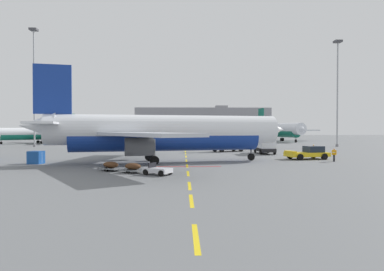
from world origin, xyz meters
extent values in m
plane|color=slate|center=(40.00, 40.00, 0.00)|extent=(400.00, 400.00, 0.00)
cube|color=yellow|center=(18.00, -5.00, 0.00)|extent=(0.24, 4.00, 0.01)
cube|color=yellow|center=(18.00, 2.35, 0.00)|extent=(0.24, 4.00, 0.01)
cube|color=yellow|center=(18.00, 7.99, 0.00)|extent=(0.24, 4.00, 0.01)
cube|color=yellow|center=(18.00, 15.47, 0.00)|extent=(0.24, 4.00, 0.01)
cube|color=yellow|center=(18.00, 22.83, 0.00)|extent=(0.24, 4.00, 0.01)
cube|color=yellow|center=(18.00, 29.71, 0.00)|extent=(0.24, 4.00, 0.01)
cube|color=yellow|center=(18.00, 36.94, 0.00)|extent=(0.24, 4.00, 0.01)
cube|color=yellow|center=(18.00, 43.68, 0.00)|extent=(0.24, 4.00, 0.01)
cube|color=yellow|center=(18.00, 49.54, 0.00)|extent=(0.24, 4.00, 0.01)
cube|color=yellow|center=(18.00, 56.99, 0.00)|extent=(0.24, 4.00, 0.01)
cube|color=yellow|center=(18.00, 64.43, 0.00)|extent=(0.24, 4.00, 0.01)
cube|color=yellow|center=(18.00, 71.77, 0.00)|extent=(0.24, 4.00, 0.01)
cube|color=yellow|center=(18.00, 78.76, 0.00)|extent=(0.24, 4.00, 0.01)
cube|color=yellow|center=(18.00, 84.39, 0.00)|extent=(0.24, 4.00, 0.01)
cube|color=#B21414|center=(18.00, 22.00, 0.00)|extent=(8.00, 0.40, 0.01)
cylinder|color=white|center=(15.39, 27.16, 4.30)|extent=(30.22, 10.16, 3.80)
cylinder|color=navy|center=(15.39, 27.16, 3.26)|extent=(24.68, 8.66, 3.50)
cone|color=white|center=(30.09, 30.38, 4.30)|extent=(4.22, 4.39, 3.72)
cone|color=white|center=(0.01, 23.79, 4.78)|extent=(4.79, 4.05, 3.23)
cube|color=#192333|center=(29.07, 30.16, 4.97)|extent=(2.17, 3.13, 0.60)
cube|color=navy|center=(1.72, 24.16, 9.20)|extent=(4.38, 1.29, 6.00)
cube|color=white|center=(0.35, 27.14, 5.06)|extent=(4.50, 6.94, 0.24)
cube|color=white|center=(1.72, 20.89, 5.06)|extent=(4.50, 6.94, 0.24)
cube|color=#B7BCC6|center=(9.69, 34.61, 3.83)|extent=(6.81, 17.45, 0.36)
cube|color=#B7BCC6|center=(13.33, 18.01, 3.83)|extent=(13.01, 16.99, 0.36)
cylinder|color=#4C4F54|center=(10.19, 31.65, 2.38)|extent=(3.58, 2.74, 2.10)
cylinder|color=black|center=(11.75, 31.99, 2.38)|extent=(0.50, 1.77, 1.79)
cylinder|color=#4C4F54|center=(12.54, 20.90, 2.38)|extent=(3.58, 2.74, 2.10)
cylinder|color=black|center=(14.11, 21.25, 2.38)|extent=(0.50, 1.77, 1.79)
cylinder|color=gray|center=(27.02, 29.71, 1.83)|extent=(0.28, 0.28, 2.67)
cylinder|color=black|center=(27.02, 29.71, 0.50)|extent=(1.03, 0.49, 0.99)
cylinder|color=gray|center=(12.88, 29.27, 1.86)|extent=(0.28, 0.28, 2.61)
cylinder|color=black|center=(12.81, 29.61, 0.55)|extent=(1.15, 0.58, 1.10)
cylinder|color=black|center=(12.96, 28.93, 0.55)|extent=(1.15, 0.58, 1.10)
cylinder|color=gray|center=(14.00, 24.19, 1.86)|extent=(0.28, 0.28, 2.61)
cylinder|color=black|center=(13.92, 24.53, 0.55)|extent=(1.15, 0.58, 1.10)
cylinder|color=black|center=(14.07, 23.85, 0.55)|extent=(1.15, 0.58, 1.10)
cube|color=yellow|center=(35.52, 31.57, 0.70)|extent=(6.45, 3.97, 0.60)
cube|color=#192333|center=(36.57, 31.79, 1.45)|extent=(2.79, 2.58, 0.90)
cube|color=yellow|center=(32.93, 31.03, 1.12)|extent=(1.20, 2.61, 0.24)
sphere|color=orange|center=(36.57, 31.79, 2.00)|extent=(0.16, 0.16, 0.16)
cylinder|color=black|center=(33.92, 29.81, 0.45)|extent=(0.96, 0.58, 0.90)
cylinder|color=black|center=(33.35, 32.55, 0.45)|extent=(0.96, 0.58, 0.90)
cylinder|color=black|center=(37.68, 30.60, 0.45)|extent=(0.96, 0.58, 0.90)
cylinder|color=black|center=(37.11, 33.34, 0.45)|extent=(0.96, 0.58, 0.90)
cylinder|color=white|center=(-27.38, 88.94, 3.29)|extent=(20.07, 16.22, 2.90)
cylinder|color=#0F604C|center=(-27.38, 88.94, 2.49)|extent=(16.52, 13.45, 2.67)
cone|color=white|center=(-17.80, 96.22, 3.65)|extent=(4.05, 3.91, 2.47)
cube|color=#0F604C|center=(-18.86, 95.41, 7.03)|extent=(2.84, 2.25, 4.58)
cube|color=white|center=(-16.96, 93.79, 3.87)|extent=(4.90, 5.37, 0.18)
cube|color=white|center=(-19.91, 97.68, 3.87)|extent=(4.90, 5.37, 0.18)
cube|color=#B7BCC6|center=(-21.03, 85.61, 2.92)|extent=(7.49, 13.49, 0.28)
cube|color=#B7BCC6|center=(-28.89, 95.95, 2.92)|extent=(12.85, 10.22, 0.28)
cylinder|color=#4C4F54|center=(-22.33, 87.50, 1.81)|extent=(2.92, 2.76, 1.60)
cylinder|color=black|center=(-23.30, 86.77, 1.81)|extent=(0.90, 1.14, 1.36)
cylinder|color=#4C4F54|center=(-27.41, 94.20, 1.81)|extent=(2.92, 2.76, 1.60)
cylinder|color=black|center=(-28.38, 93.46, 1.81)|extent=(0.90, 1.14, 1.36)
cylinder|color=gray|center=(-34.62, 83.45, 1.40)|extent=(0.21, 0.21, 2.04)
cylinder|color=black|center=(-34.62, 83.45, 0.38)|extent=(0.73, 0.63, 0.76)
cylinder|color=gray|center=(-24.96, 88.29, 1.42)|extent=(0.21, 0.21, 1.99)
cylinder|color=black|center=(-24.80, 88.07, 0.42)|extent=(0.83, 0.72, 0.84)
cylinder|color=black|center=(-25.12, 88.50, 0.42)|extent=(0.83, 0.72, 0.84)
cylinder|color=gray|center=(-27.36, 91.45, 1.42)|extent=(0.21, 0.21, 1.99)
cylinder|color=black|center=(-27.20, 91.24, 0.42)|extent=(0.83, 0.72, 0.84)
cylinder|color=black|center=(-27.53, 91.66, 0.42)|extent=(0.83, 0.72, 0.84)
cylinder|color=silver|center=(51.77, 106.62, 4.45)|extent=(10.30, 31.30, 3.93)
cylinder|color=#0F604C|center=(51.77, 106.62, 3.37)|extent=(8.79, 25.57, 3.62)
cone|color=silver|center=(54.99, 91.37, 4.45)|extent=(4.52, 4.34, 3.86)
cone|color=silver|center=(48.39, 122.57, 4.94)|extent=(4.17, 4.95, 3.34)
cube|color=#192333|center=(54.77, 92.44, 5.14)|extent=(3.23, 2.23, 0.62)
cube|color=#0F604C|center=(48.77, 120.80, 9.53)|extent=(1.31, 4.53, 6.21)
cube|color=silver|center=(51.86, 122.19, 5.24)|extent=(7.17, 4.61, 0.25)
cube|color=silver|center=(45.38, 120.82, 5.24)|extent=(7.17, 4.61, 0.25)
cube|color=#B7BCC6|center=(59.53, 112.47, 3.96)|extent=(18.09, 7.18, 0.37)
cube|color=#B7BCC6|center=(42.30, 108.82, 3.96)|extent=(17.63, 13.38, 0.37)
cylinder|color=#4C4F54|center=(56.45, 111.98, 2.46)|extent=(2.81, 3.69, 2.17)
cylinder|color=black|center=(56.80, 110.35, 2.46)|extent=(1.83, 0.50, 1.85)
cylinder|color=#4C4F54|center=(45.31, 109.62, 2.46)|extent=(2.81, 3.69, 2.17)
cylinder|color=black|center=(45.65, 108.00, 2.46)|extent=(1.83, 0.50, 1.85)
cylinder|color=gray|center=(54.32, 94.56, 1.89)|extent=(0.29, 0.29, 2.76)
cylinder|color=black|center=(54.32, 94.56, 0.51)|extent=(0.50, 1.06, 1.03)
cylinder|color=gray|center=(53.97, 109.20, 1.92)|extent=(0.29, 0.29, 2.70)
cylinder|color=black|center=(54.33, 109.28, 0.57)|extent=(0.59, 1.19, 1.14)
cylinder|color=black|center=(53.62, 109.13, 0.57)|extent=(0.59, 1.19, 1.14)
cylinder|color=gray|center=(48.70, 108.09, 1.92)|extent=(0.29, 0.29, 2.70)
cylinder|color=black|center=(49.06, 108.16, 0.57)|extent=(0.59, 1.19, 1.14)
cylinder|color=black|center=(48.35, 108.01, 0.57)|extent=(0.59, 1.19, 1.14)
cube|color=black|center=(26.25, 48.96, 0.74)|extent=(7.31, 5.40, 0.60)
cube|color=#194799|center=(24.21, 47.87, 1.59)|extent=(3.18, 3.15, 1.10)
cube|color=#192333|center=(23.19, 47.34, 1.69)|extent=(0.95, 1.73, 0.64)
cube|color=silver|center=(27.11, 49.41, 2.09)|extent=(5.33, 4.35, 2.10)
cylinder|color=black|center=(24.83, 46.85, 0.48)|extent=(0.98, 0.70, 0.96)
cylinder|color=black|center=(23.71, 48.97, 0.48)|extent=(0.98, 0.70, 0.96)
cylinder|color=black|center=(28.79, 48.94, 0.48)|extent=(0.98, 0.70, 0.96)
cylinder|color=black|center=(27.67, 51.06, 0.48)|extent=(0.98, 0.70, 0.96)
cube|color=black|center=(32.04, 43.14, 0.74)|extent=(2.46, 7.02, 0.60)
cube|color=silver|center=(32.01, 45.45, 1.59)|extent=(2.33, 2.40, 1.10)
cube|color=#192333|center=(32.00, 46.60, 1.69)|extent=(1.92, 0.08, 0.64)
cube|color=silver|center=(32.04, 42.16, 2.09)|extent=(2.44, 4.78, 2.10)
cylinder|color=black|center=(30.81, 45.37, 0.48)|extent=(0.29, 0.96, 0.96)
cylinder|color=black|center=(33.21, 45.39, 0.48)|extent=(0.29, 0.96, 0.96)
cylinder|color=black|center=(30.86, 40.89, 0.48)|extent=(0.29, 0.96, 0.96)
cylinder|color=black|center=(33.26, 40.91, 0.48)|extent=(0.29, 0.96, 0.96)
cube|color=silver|center=(15.10, 14.48, 0.46)|extent=(2.94, 2.59, 0.44)
cube|color=black|center=(14.56, 14.83, 0.86)|extent=(0.71, 1.00, 0.56)
cylinder|color=black|center=(16.25, 14.57, 0.28)|extent=(0.57, 0.46, 0.56)
cylinder|color=black|center=(15.48, 13.39, 0.28)|extent=(0.57, 0.46, 0.56)
cylinder|color=black|center=(14.72, 15.56, 0.28)|extent=(0.57, 0.46, 0.56)
cylinder|color=black|center=(13.96, 14.38, 0.28)|extent=(0.57, 0.46, 0.56)
cube|color=slate|center=(12.50, 16.16, 0.28)|extent=(2.83, 2.56, 0.12)
ellipsoid|color=#4C2D19|center=(12.50, 16.16, 0.66)|extent=(2.18, 2.00, 0.64)
cylinder|color=black|center=(12.87, 16.73, 0.22)|extent=(0.45, 0.36, 0.44)
cylinder|color=black|center=(12.13, 15.60, 0.22)|extent=(0.45, 0.36, 0.44)
cube|color=slate|center=(9.99, 17.80, 0.28)|extent=(2.83, 2.56, 0.12)
ellipsoid|color=#4C2D19|center=(9.99, 17.80, 0.66)|extent=(2.18, 2.00, 0.64)
cylinder|color=black|center=(10.35, 18.36, 0.22)|extent=(0.45, 0.36, 0.44)
cylinder|color=black|center=(9.62, 17.23, 0.22)|extent=(0.45, 0.36, 0.44)
cylinder|color=#232328|center=(37.86, 27.89, 0.44)|extent=(0.16, 0.16, 0.88)
cylinder|color=#232328|center=(37.85, 27.65, 0.44)|extent=(0.16, 0.16, 0.88)
cube|color=orange|center=(37.86, 27.77, 1.22)|extent=(0.50, 0.54, 0.66)
cube|color=silver|center=(37.86, 27.77, 1.25)|extent=(0.51, 0.55, 0.06)
sphere|color=tan|center=(37.86, 27.77, 1.67)|extent=(0.24, 0.24, 0.24)
cylinder|color=orange|center=(37.69, 28.03, 1.25)|extent=(0.09, 0.09, 0.60)
cylinder|color=orange|center=(38.02, 27.50, 1.25)|extent=(0.09, 0.09, 0.60)
cube|color=#194C9E|center=(-1.00, 25.79, 0.80)|extent=(1.80, 1.77, 1.60)
cube|color=silver|center=(-1.00, 25.79, 0.80)|extent=(1.61, 0.27, 1.36)
cylinder|color=slate|center=(-18.97, 68.66, 0.30)|extent=(0.70, 0.70, 0.60)
cylinder|color=#9EA0A5|center=(-18.97, 68.66, 14.25)|extent=(0.36, 0.36, 28.49)
cube|color=#3F3F44|center=(-18.97, 68.66, 28.74)|extent=(1.80, 1.80, 0.50)
cylinder|color=slate|center=(56.03, 67.85, 0.30)|extent=(0.70, 0.70, 0.60)
cylinder|color=#9EA0A5|center=(56.03, 67.85, 12.94)|extent=(0.36, 0.36, 25.89)
cube|color=#3F3F44|center=(56.03, 67.85, 26.14)|extent=(1.80, 1.80, 0.50)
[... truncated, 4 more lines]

